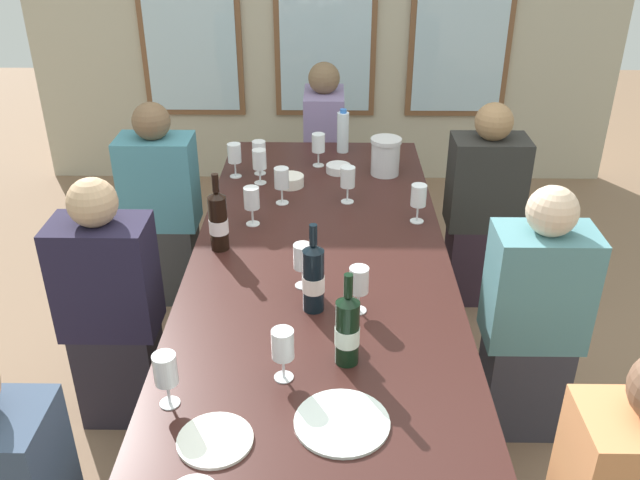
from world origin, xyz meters
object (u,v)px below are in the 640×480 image
Objects in this scene: wine_glass_6 at (282,179)px; seated_person_3 at (483,211)px; wine_glass_3 at (359,282)px; wine_glass_1 at (252,200)px; wine_glass_7 at (283,347)px; white_plate_0 at (342,422)px; wine_glass_2 at (259,152)px; seated_person_5 at (532,322)px; tasting_bowl_2 at (290,181)px; wine_glass_11 at (259,161)px; wine_glass_0 at (165,370)px; wine_glass_8 at (234,155)px; wine_bottle_0 at (218,220)px; white_plate_1 at (215,440)px; water_bottle at (343,132)px; metal_pitcher at (385,156)px; wine_bottle_2 at (313,277)px; seated_person_6 at (324,155)px; wine_glass_5 at (419,197)px; dining_table at (319,286)px; wine_glass_4 at (303,259)px; seated_person_4 at (111,312)px; tasting_bowl_0 at (338,168)px; wine_glass_10 at (318,144)px; seated_person_2 at (162,211)px; wine_bottle_1 at (347,329)px; wine_glass_9 at (348,178)px.

wine_glass_6 is 0.16× the size of seated_person_3.
wine_glass_1 is at bearing 123.41° from wine_glass_3.
white_plate_0 is at bearing -48.09° from wine_glass_7.
wine_glass_2 is 1.56m from seated_person_5.
tasting_bowl_2 is 0.76× the size of wine_glass_11.
wine_glass_0 is 0.16× the size of seated_person_5.
wine_glass_8 is at bearing 106.38° from white_plate_0.
wine_bottle_0 is 2.47× the size of tasting_bowl_2.
wine_glass_2 is (-0.05, 1.86, 0.11)m from white_plate_1.
water_bottle is at bearing 60.85° from tasting_bowl_2.
metal_pitcher is 1.09× the size of wine_glass_1.
white_plate_1 is 0.62× the size of wine_bottle_2.
seated_person_5 is 1.00× the size of seated_person_6.
wine_glass_5 is at bearing 74.57° from white_plate_0.
wine_bottle_2 is (-0.02, -0.24, 0.19)m from dining_table.
tasting_bowl_2 is at bearing -119.15° from water_bottle.
wine_glass_4 is at bearing -39.03° from wine_bottle_0.
wine_bottle_2 is at bearing 77.60° from wine_glass_7.
seated_person_4 is at bearing -160.81° from wine_bottle_0.
wine_glass_5 is at bearing -58.45° from tasting_bowl_0.
metal_pitcher is at bearing 18.38° from tasting_bowl_2.
wine_glass_8 is (-0.02, 1.67, -0.00)m from wine_glass_0.
seated_person_5 is (0.87, -1.10, -0.33)m from wine_glass_10.
seated_person_2 is at bearing 117.26° from white_plate_0.
wine_bottle_1 is 1.83× the size of wine_glass_8.
wine_glass_6 is at bearing 62.70° from wine_bottle_0.
wine_glass_7 is (0.17, 0.27, 0.11)m from white_plate_1.
wine_glass_1 and wine_glass_6 have the same top height.
seated_person_4 reaches higher than wine_glass_8.
water_bottle is at bearing 91.17° from wine_glass_3.
white_plate_1 is at bearing -43.67° from wine_glass_0.
seated_person_2 reaches higher than wine_glass_11.
wine_bottle_1 is 2.39× the size of tasting_bowl_2.
wine_glass_2 is 1.00× the size of wine_glass_5.
wine_glass_3 is (0.46, -1.23, -0.00)m from wine_glass_2.
wine_glass_5 is (0.42, 0.45, 0.18)m from dining_table.
water_bottle is at bearing 57.94° from wine_glass_10.
seated_person_4 is (-0.58, 0.92, -0.22)m from white_plate_1.
seated_person_4 reaches higher than wine_glass_4.
seated_person_5 is (1.69, -0.99, 0.00)m from seated_person_2.
water_bottle reaches higher than wine_glass_1.
wine_glass_8 is 1.04m from seated_person_4.
wine_glass_2 is at bearing -179.12° from seated_person_3.
wine_glass_10 is (0.25, 1.97, 0.11)m from white_plate_1.
wine_glass_4 is (0.10, -0.92, 0.09)m from tasting_bowl_2.
wine_glass_8 is at bearing 114.97° from dining_table.
dining_table is at bearing 80.88° from wine_glass_7.
water_bottle is 0.65m from wine_glass_9.
wine_glass_3 is (0.55, -0.44, -0.01)m from wine_bottle_0.
metal_pitcher reaches higher than wine_glass_0.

